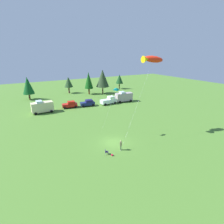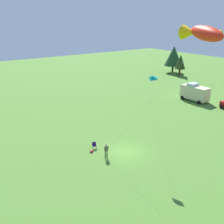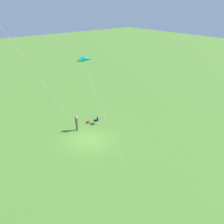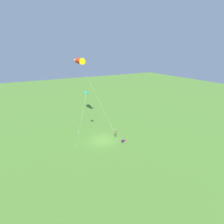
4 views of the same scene
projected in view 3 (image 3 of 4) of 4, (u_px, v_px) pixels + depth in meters
The scene contains 5 objects.
ground_plane at pixel (89, 140), 27.23m from camera, with size 160.00×160.00×0.00m, color #48762B.
person_kite_flyer at pixel (77, 122), 28.83m from camera, with size 0.41×0.53×1.74m.
folding_chair at pixel (97, 120), 30.57m from camera, with size 0.61×0.61×0.82m.
backpack_on_grass at pixel (88, 122), 30.91m from camera, with size 0.32×0.22×0.22m, color #AF1631.
kite_delta_teal at pixel (83, 58), 21.08m from camera, with size 2.21×3.66×9.43m.
Camera 3 is at (13.34, 19.80, 13.63)m, focal length 42.00 mm.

